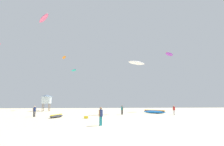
# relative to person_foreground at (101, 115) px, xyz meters

# --- Properties ---
(ground_plane) EXTENTS (120.00, 120.00, 0.00)m
(ground_plane) POSITION_rel_person_foreground_xyz_m (3.00, -3.32, -0.99)
(ground_plane) COLOR beige
(person_foreground) EXTENTS (0.39, 0.46, 1.70)m
(person_foreground) POSITION_rel_person_foreground_xyz_m (0.00, 0.00, 0.00)
(person_foreground) COLOR teal
(person_foreground) RESTS_ON ground
(person_midground) EXTENTS (0.49, 0.37, 1.64)m
(person_midground) POSITION_rel_person_foreground_xyz_m (-9.34, 11.82, -0.03)
(person_midground) COLOR #2D2D33
(person_midground) RESTS_ON ground
(person_left) EXTENTS (0.37, 0.46, 1.62)m
(person_left) POSITION_rel_person_foreground_xyz_m (4.77, 15.54, -0.05)
(person_left) COLOR black
(person_left) RESTS_ON ground
(person_right) EXTENTS (0.53, 0.37, 1.64)m
(person_right) POSITION_rel_person_foreground_xyz_m (13.68, 13.54, -0.04)
(person_right) COLOR silver
(person_right) RESTS_ON ground
(kite_grounded_near) EXTENTS (4.14, 5.52, 0.71)m
(kite_grounded_near) POSITION_rel_person_foreground_xyz_m (11.87, 18.53, -0.68)
(kite_grounded_near) COLOR blue
(kite_grounded_near) RESTS_ON ground
(kite_grounded_mid) EXTENTS (2.01, 3.82, 0.46)m
(kite_grounded_mid) POSITION_rel_person_foreground_xyz_m (-5.77, 10.13, -0.78)
(kite_grounded_mid) COLOR #2D2D33
(kite_grounded_mid) RESTS_ON ground
(lifeguard_tower) EXTENTS (2.30, 2.30, 4.15)m
(lifeguard_tower) POSITION_rel_person_foreground_xyz_m (-11.91, 30.52, 2.06)
(lifeguard_tower) COLOR #8C704C
(lifeguard_tower) RESTS_ON ground
(cooler_box) EXTENTS (0.56, 0.36, 0.32)m
(cooler_box) POSITION_rel_person_foreground_xyz_m (-1.51, 7.97, -0.83)
(cooler_box) COLOR yellow
(cooler_box) RESTS_ON ground
(kite_aloft_2) EXTENTS (3.13, 4.30, 0.89)m
(kite_aloft_2) POSITION_rel_person_foreground_xyz_m (-9.59, 14.54, 16.17)
(kite_aloft_2) COLOR #E5598C
(kite_aloft_3) EXTENTS (4.38, 3.20, 0.70)m
(kite_aloft_3) POSITION_rel_person_foreground_xyz_m (8.17, 17.37, 9.01)
(kite_aloft_3) COLOR white
(kite_aloft_4) EXTENTS (3.52, 3.19, 0.79)m
(kite_aloft_4) POSITION_rel_person_foreground_xyz_m (19.38, 26.43, 13.66)
(kite_aloft_4) COLOR purple
(kite_aloft_5) EXTENTS (1.79, 3.81, 0.59)m
(kite_aloft_5) POSITION_rel_person_foreground_xyz_m (-9.19, 38.34, 14.92)
(kite_aloft_5) COLOR orange
(kite_aloft_6) EXTENTS (2.21, 3.30, 0.43)m
(kite_aloft_6) POSITION_rel_person_foreground_xyz_m (-6.13, 38.34, 10.95)
(kite_aloft_6) COLOR #19B29E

